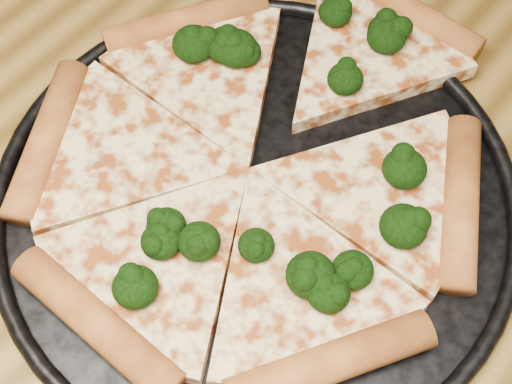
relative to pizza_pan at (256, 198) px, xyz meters
The scene contains 3 objects.
pizza_pan is the anchor object (origin of this frame).
pizza 0.03m from the pizza_pan, 129.49° to the left, with size 0.36×0.38×0.03m.
broccoli_florets 0.05m from the pizza_pan, 98.06° to the left, with size 0.25×0.32×0.03m.
Camera 1 is at (0.07, -0.12, 1.23)m, focal length 52.40 mm.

